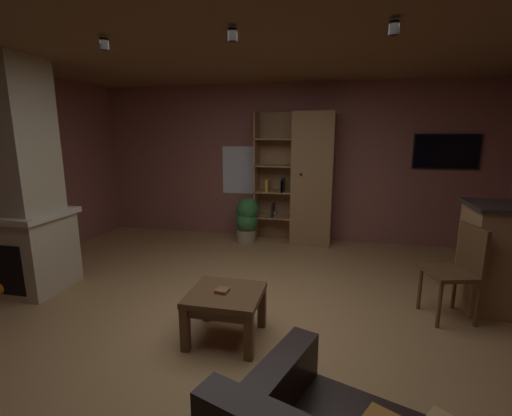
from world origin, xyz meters
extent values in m
cube|color=#A37A4C|center=(0.00, 0.00, -0.01)|extent=(6.52, 5.94, 0.02)
cube|color=#8E544C|center=(0.00, 3.00, 1.27)|extent=(6.64, 0.06, 2.54)
cube|color=brown|center=(0.00, 0.00, 2.55)|extent=(6.52, 5.94, 0.02)
cube|color=white|center=(-0.87, 2.97, 1.14)|extent=(0.58, 0.01, 0.80)
cube|color=#BCAD8E|center=(-2.71, 0.29, 0.43)|extent=(0.95, 0.70, 0.85)
cube|color=#BCAD8E|center=(-2.71, 0.29, 1.70)|extent=(0.80, 0.59, 1.69)
cube|color=beige|center=(-2.71, 0.29, 0.88)|extent=(1.03, 0.78, 0.06)
sphere|color=orange|center=(-2.71, -0.04, 0.14)|extent=(0.14, 0.14, 0.14)
cube|color=#997047|center=(0.39, 2.72, 1.04)|extent=(0.63, 0.38, 2.09)
cube|color=#997047|center=(-0.22, 2.90, 1.04)|extent=(0.59, 0.02, 2.09)
cube|color=#997047|center=(-0.51, 2.72, 1.04)|extent=(0.02, 0.38, 2.09)
sphere|color=black|center=(0.23, 2.51, 1.15)|extent=(0.04, 0.04, 0.04)
cube|color=#997047|center=(-0.22, 2.72, 0.01)|extent=(0.59, 0.38, 0.02)
cube|color=#997047|center=(-0.22, 2.72, 0.42)|extent=(0.59, 0.38, 0.02)
cube|color=#997047|center=(-0.22, 2.72, 0.83)|extent=(0.59, 0.38, 0.02)
cube|color=#997047|center=(-0.22, 2.72, 1.25)|extent=(0.59, 0.38, 0.02)
cube|color=#997047|center=(-0.22, 2.72, 1.67)|extent=(0.59, 0.38, 0.02)
cube|color=black|center=(-0.07, 2.66, 0.95)|extent=(0.04, 0.23, 0.21)
cube|color=black|center=(-0.06, 2.66, 0.94)|extent=(0.03, 0.23, 0.19)
cube|color=black|center=(-0.23, 2.66, 0.53)|extent=(0.03, 0.23, 0.21)
cube|color=gold|center=(-0.31, 2.66, 0.94)|extent=(0.04, 0.23, 0.19)
sphere|color=beige|center=(-0.24, 2.72, 0.47)|extent=(0.10, 0.10, 0.10)
cube|color=brown|center=(-0.13, -0.21, 0.41)|extent=(0.62, 0.59, 0.05)
cube|color=brown|center=(-0.13, -0.21, 0.34)|extent=(0.56, 0.53, 0.08)
cube|color=brown|center=(-0.40, -0.47, 0.19)|extent=(0.07, 0.07, 0.38)
cube|color=brown|center=(0.14, -0.47, 0.19)|extent=(0.07, 0.07, 0.38)
cube|color=brown|center=(-0.40, 0.04, 0.19)|extent=(0.07, 0.07, 0.38)
cube|color=brown|center=(0.14, 0.04, 0.19)|extent=(0.07, 0.07, 0.38)
cube|color=brown|center=(-0.16, -0.23, 0.45)|extent=(0.12, 0.12, 0.03)
cube|color=brown|center=(1.85, 0.60, 0.46)|extent=(0.52, 0.52, 0.04)
cube|color=brown|center=(2.04, 0.65, 0.70)|extent=(0.14, 0.40, 0.44)
cylinder|color=brown|center=(1.63, 0.72, 0.23)|extent=(0.04, 0.04, 0.46)
cylinder|color=brown|center=(1.73, 0.37, 0.23)|extent=(0.04, 0.04, 0.46)
cylinder|color=brown|center=(1.98, 0.82, 0.23)|extent=(0.04, 0.04, 0.46)
cylinder|color=brown|center=(2.08, 0.47, 0.23)|extent=(0.04, 0.04, 0.46)
cylinder|color=#9E896B|center=(-0.65, 2.57, 0.11)|extent=(0.33, 0.33, 0.21)
sphere|color=#2D6B33|center=(-0.63, 2.54, 0.36)|extent=(0.37, 0.37, 0.37)
sphere|color=#2D6B33|center=(-0.62, 2.53, 0.56)|extent=(0.37, 0.37, 0.37)
cube|color=black|center=(2.34, 2.94, 1.50)|extent=(0.92, 0.05, 0.52)
cube|color=black|center=(2.34, 2.91, 1.50)|extent=(0.88, 0.01, 0.48)
cylinder|color=black|center=(-1.13, -0.18, 2.47)|extent=(0.07, 0.07, 0.09)
cylinder|color=black|center=(-0.04, -0.22, 2.47)|extent=(0.07, 0.07, 0.09)
cylinder|color=black|center=(1.09, -0.15, 2.47)|extent=(0.07, 0.07, 0.09)
camera|label=1|loc=(0.75, -2.94, 1.78)|focal=25.10mm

